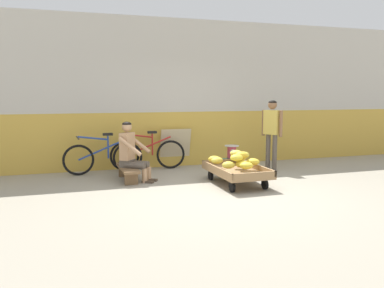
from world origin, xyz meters
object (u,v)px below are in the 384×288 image
at_px(low_bench, 128,170).
at_px(bicycle_far_left, 148,154).
at_px(banana_cart, 236,172).
at_px(plastic_crate, 231,166).
at_px(bicycle_near_left, 103,157).
at_px(customer_adult, 272,127).
at_px(weighing_scale, 232,152).
at_px(vendor_seated, 131,152).
at_px(shopping_bag, 237,170).
at_px(sign_board, 175,148).

bearing_deg(low_bench, bicycle_far_left, 58.79).
xyz_separation_m(banana_cart, plastic_crate, (0.33, 1.00, -0.09)).
height_order(banana_cart, bicycle_near_left, bicycle_near_left).
bearing_deg(customer_adult, bicycle_near_left, 167.53).
bearing_deg(weighing_scale, banana_cart, -108.35).
bearing_deg(vendor_seated, bicycle_near_left, 118.31).
bearing_deg(banana_cart, shopping_bag, 64.71).
distance_m(bicycle_near_left, sign_board, 1.69).
relative_size(low_bench, bicycle_near_left, 0.67).
bearing_deg(banana_cart, low_bench, 152.92).
relative_size(low_bench, customer_adult, 0.72).
distance_m(low_bench, bicycle_far_left, 1.14).
bearing_deg(vendor_seated, plastic_crate, 2.59).
distance_m(banana_cart, plastic_crate, 1.06).
height_order(vendor_seated, customer_adult, customer_adult).
bearing_deg(bicycle_near_left, bicycle_far_left, 9.63).
height_order(bicycle_far_left, shopping_bag, bicycle_far_left).
height_order(plastic_crate, bicycle_far_left, bicycle_far_left).
bearing_deg(vendor_seated, customer_adult, 1.46).
bearing_deg(bicycle_far_left, shopping_bag, -37.77).
relative_size(plastic_crate, bicycle_far_left, 0.22).
bearing_deg(shopping_bag, bicycle_near_left, 157.35).
xyz_separation_m(low_bench, plastic_crate, (2.20, 0.05, -0.05)).
distance_m(plastic_crate, sign_board, 1.47).
xyz_separation_m(banana_cart, weighing_scale, (0.33, 1.00, 0.21)).
xyz_separation_m(banana_cart, bicycle_near_left, (-2.26, 1.76, 0.11)).
bearing_deg(shopping_bag, sign_board, 123.06).
bearing_deg(low_bench, vendor_seated, -35.43).
height_order(banana_cart, sign_board, sign_board).
height_order(weighing_scale, bicycle_far_left, bicycle_far_left).
height_order(vendor_seated, weighing_scale, vendor_seated).
xyz_separation_m(bicycle_near_left, bicycle_far_left, (0.98, 0.17, 0.00)).
bearing_deg(shopping_bag, vendor_seated, 174.04).
relative_size(vendor_seated, plastic_crate, 3.17).
xyz_separation_m(vendor_seated, customer_adult, (3.05, 0.08, 0.38)).
distance_m(weighing_scale, bicycle_far_left, 1.86).
bearing_deg(customer_adult, plastic_crate, 178.85).
distance_m(weighing_scale, bicycle_near_left, 2.70).
xyz_separation_m(vendor_seated, plastic_crate, (2.13, 0.10, -0.42)).
xyz_separation_m(low_bench, bicycle_near_left, (-0.39, 0.80, 0.15)).
relative_size(low_bench, sign_board, 1.26).
xyz_separation_m(weighing_scale, customer_adult, (0.93, -0.02, 0.50)).
height_order(banana_cart, low_bench, banana_cart).
distance_m(low_bench, bicycle_near_left, 0.91).
bearing_deg(sign_board, plastic_crate, -49.77).
xyz_separation_m(low_bench, customer_adult, (3.12, 0.03, 0.75)).
xyz_separation_m(weighing_scale, bicycle_far_left, (-1.61, 0.93, -0.10)).
distance_m(weighing_scale, sign_board, 1.45).
height_order(banana_cart, bicycle_far_left, bicycle_far_left).
bearing_deg(plastic_crate, bicycle_far_left, 150.17).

